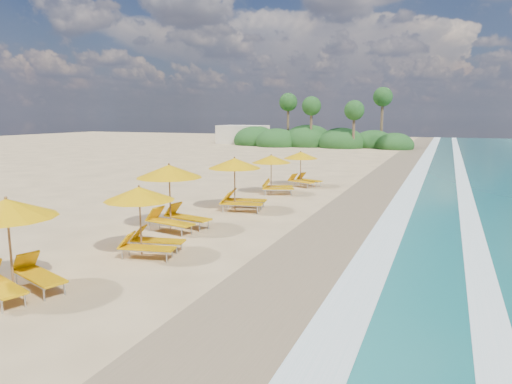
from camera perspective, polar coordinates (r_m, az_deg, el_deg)
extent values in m
plane|color=tan|center=(19.93, 0.00, -3.40)|extent=(160.00, 160.00, 0.00)
cube|color=#897252|center=(18.81, 11.37, -4.36)|extent=(4.00, 160.00, 0.01)
cube|color=white|center=(18.59, 15.92, -4.63)|extent=(1.20, 160.00, 0.01)
cube|color=white|center=(18.53, 25.21, -5.26)|extent=(0.80, 160.00, 0.01)
cylinder|color=olive|center=(13.23, -28.00, -5.95)|extent=(0.06, 0.06, 2.37)
cone|color=#DA9B04|center=(13.02, -28.34, -1.77)|extent=(3.08, 3.08, 0.48)
sphere|color=olive|center=(12.98, -28.43, -0.62)|extent=(0.08, 0.08, 0.08)
cylinder|color=olive|center=(15.26, -14.03, -3.53)|extent=(0.05, 0.05, 2.17)
cone|color=#DA9B04|center=(15.09, -14.16, -0.18)|extent=(2.63, 2.63, 0.44)
sphere|color=olive|center=(15.05, -14.20, 0.73)|extent=(0.08, 0.08, 0.08)
cylinder|color=olive|center=(18.43, -10.54, -0.67)|extent=(0.06, 0.06, 2.50)
cone|color=#DA9B04|center=(18.28, -10.63, 2.54)|extent=(3.01, 3.01, 0.50)
sphere|color=olive|center=(18.25, -10.66, 3.41)|extent=(0.09, 0.09, 0.09)
cylinder|color=olive|center=(21.79, -2.64, 0.94)|extent=(0.06, 0.06, 2.42)
cone|color=#DA9B04|center=(21.66, -2.66, 3.56)|extent=(2.91, 2.91, 0.49)
sphere|color=olive|center=(21.64, -2.66, 4.28)|extent=(0.09, 0.09, 0.09)
cylinder|color=olive|center=(26.26, 1.87, 2.13)|extent=(0.05, 0.05, 2.16)
cone|color=#DA9B04|center=(26.16, 1.88, 4.08)|extent=(2.89, 2.89, 0.43)
sphere|color=olive|center=(26.14, 1.88, 4.61)|extent=(0.08, 0.08, 0.08)
cylinder|color=olive|center=(29.32, 5.50, 2.82)|extent=(0.05, 0.05, 2.12)
cone|color=#DA9B04|center=(29.23, 5.53, 4.53)|extent=(2.83, 2.83, 0.43)
sphere|color=olive|center=(29.22, 5.54, 5.00)|extent=(0.08, 0.08, 0.08)
ellipsoid|color=#163D14|center=(64.48, 10.44, 5.95)|extent=(6.40, 6.40, 4.16)
ellipsoid|color=#163D14|center=(66.66, 6.39, 6.23)|extent=(7.20, 7.20, 4.68)
ellipsoid|color=#163D14|center=(66.00, 2.55, 6.14)|extent=(6.00, 6.00, 3.90)
ellipsoid|color=#163D14|center=(65.75, 14.23, 5.81)|extent=(5.60, 5.60, 3.64)
ellipsoid|color=#163D14|center=(69.30, -0.01, 6.36)|extent=(6.60, 6.60, 4.29)
ellipsoid|color=#163D14|center=(63.41, 16.66, 5.53)|extent=(5.00, 5.00, 3.25)
cylinder|color=brown|center=(62.05, 11.92, 7.50)|extent=(0.36, 0.36, 5.00)
sphere|color=#163D14|center=(62.02, 12.00, 9.81)|extent=(2.60, 2.60, 2.60)
cylinder|color=brown|center=(64.38, 6.79, 7.97)|extent=(0.36, 0.36, 5.60)
sphere|color=#163D14|center=(64.37, 6.84, 10.47)|extent=(2.60, 2.60, 2.60)
cylinder|color=brown|center=(67.46, 3.96, 8.34)|extent=(0.36, 0.36, 6.20)
sphere|color=#163D14|center=(67.47, 3.99, 10.97)|extent=(2.60, 2.60, 2.60)
cylinder|color=brown|center=(65.51, 15.21, 8.26)|extent=(0.36, 0.36, 6.80)
sphere|color=#163D14|center=(65.54, 15.34, 11.23)|extent=(2.60, 2.60, 2.60)
cube|color=beige|center=(72.28, -1.62, 7.09)|extent=(7.00, 5.00, 2.80)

